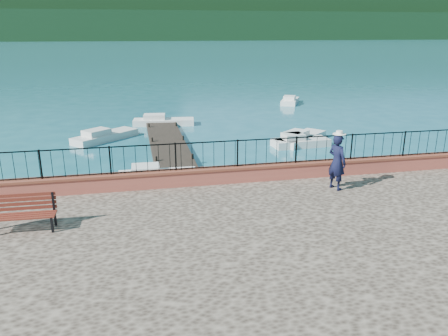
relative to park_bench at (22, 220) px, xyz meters
name	(u,v)px	position (x,y,z in m)	size (l,w,h in m)	color
ground	(276,260)	(6.99, -0.97, -1.50)	(2000.00, 2000.00, 0.00)	#19596B
parapet	(245,173)	(6.99, 2.73, -0.01)	(28.00, 0.46, 0.58)	#A74C3C
railing	(246,153)	(6.99, 2.73, 0.76)	(27.00, 0.05, 0.95)	black
dock	(171,152)	(4.99, 11.03, -1.35)	(2.00, 16.00, 0.30)	#2D231C
far_forest	(134,26)	(6.99, 299.03, 7.50)	(900.00, 60.00, 18.00)	black
foothills	(132,9)	(6.99, 359.03, 20.50)	(900.00, 120.00, 44.00)	black
companion_hill	(301,35)	(226.99, 559.03, -1.50)	(448.00, 384.00, 180.00)	#142D23
park_bench	(22,220)	(0.00, 0.00, 0.00)	(1.81, 0.64, 1.00)	black
person	(337,162)	(9.83, 1.32, 0.67)	(0.70, 0.46, 1.93)	black
hat	(339,133)	(9.83, 1.32, 1.69)	(0.44, 0.44, 0.12)	white
boat_0	(158,173)	(4.04, 6.77, -1.10)	(3.45, 1.30, 0.80)	silver
boat_1	(301,139)	(12.56, 11.37, -1.10)	(3.28, 1.30, 0.80)	silver
boat_2	(301,135)	(12.96, 12.31, -1.10)	(4.09, 1.30, 0.80)	silver
boat_3	(105,134)	(1.38, 15.20, -1.10)	(4.24, 1.30, 0.80)	silver
boat_4	(164,119)	(5.23, 18.98, -1.10)	(4.24, 1.30, 0.80)	silver
boat_5	(290,99)	(17.29, 26.08, -1.10)	(3.30, 1.30, 0.80)	silver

